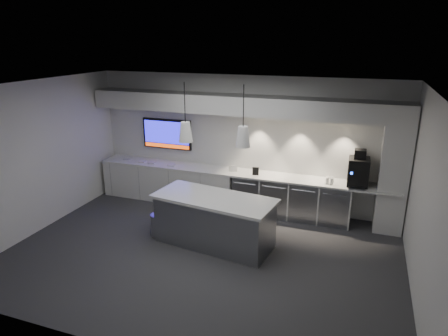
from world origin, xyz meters
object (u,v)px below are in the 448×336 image
at_px(wall_tv, 167,134).
at_px(bin, 159,225).
at_px(coffee_machine, 358,170).
at_px(island, 214,221).

bearing_deg(wall_tv, bin, -68.42).
bearing_deg(wall_tv, coffee_machine, -3.18).
relative_size(wall_tv, coffee_machine, 1.68).
bearing_deg(island, bin, -170.50).
bearing_deg(coffee_machine, island, -146.60).
height_order(island, bin, island).
distance_m(island, coffee_machine, 3.10).
distance_m(bin, coffee_machine, 4.17).
bearing_deg(island, coffee_machine, 43.42).
relative_size(bin, coffee_machine, 0.60).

